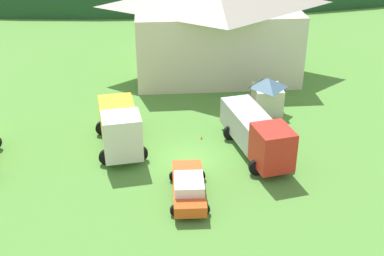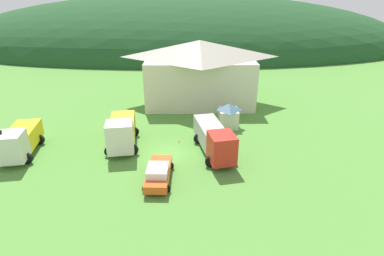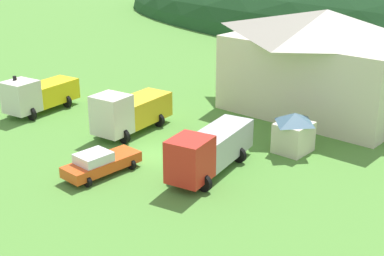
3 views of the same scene
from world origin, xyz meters
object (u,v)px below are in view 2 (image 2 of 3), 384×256
crane_truck_red (214,138)px  traffic_cone_near_pickup (179,143)px  depot_building (199,71)px  play_shed_cream (228,115)px  traffic_light_west (3,144)px  service_pickup_orange (158,173)px  flatbed_truck_yellow (18,140)px  heavy_rig_striped (122,131)px

crane_truck_red → traffic_cone_near_pickup: 4.70m
depot_building → traffic_cone_near_pickup: 15.01m
play_shed_cream → traffic_light_west: size_ratio=0.82×
play_shed_cream → service_pickup_orange: bearing=-122.4°
traffic_light_west → depot_building: bearing=44.9°
service_pickup_orange → traffic_light_west: traffic_light_west is taller
crane_truck_red → play_shed_cream: bearing=150.5°
flatbed_truck_yellow → traffic_cone_near_pickup: bearing=90.9°
depot_building → flatbed_truck_yellow: size_ratio=2.23×
depot_building → traffic_light_west: bearing=-135.1°
service_pickup_orange → crane_truck_red: bearing=135.2°
heavy_rig_striped → traffic_cone_near_pickup: bearing=90.4°
play_shed_cream → crane_truck_red: bearing=-108.3°
depot_building → play_shed_cream: depot_building is taller
depot_building → play_shed_cream: 10.71m
depot_building → crane_truck_red: (0.93, -16.57, -2.88)m
depot_building → traffic_light_west: size_ratio=4.47×
crane_truck_red → flatbed_truck_yellow: bearing=-100.9°
play_shed_cream → crane_truck_red: size_ratio=0.34×
depot_building → traffic_light_west: depot_building is taller
heavy_rig_striped → traffic_light_west: size_ratio=2.08×
flatbed_truck_yellow → traffic_light_west: (-0.33, -1.84, 0.58)m
play_shed_cream → flatbed_truck_yellow: bearing=-162.1°
play_shed_cream → heavy_rig_striped: 12.80m
play_shed_cream → crane_truck_red: 7.17m
depot_building → flatbed_truck_yellow: 24.94m
flatbed_truck_yellow → crane_truck_red: (19.23, 0.13, 0.03)m
traffic_light_west → traffic_cone_near_pickup: (15.96, 4.49, -2.23)m
play_shed_cream → traffic_cone_near_pickup: 7.40m
crane_truck_red → depot_building: bearing=171.9°
depot_building → traffic_light_west: (-18.63, -18.54, -2.33)m
flatbed_truck_yellow → service_pickup_orange: size_ratio=1.35×
crane_truck_red → traffic_cone_near_pickup: crane_truck_red is taller
flatbed_truck_yellow → service_pickup_orange: bearing=62.8°
play_shed_cream → service_pickup_orange: size_ratio=0.55×
heavy_rig_striped → traffic_cone_near_pickup: 6.21m
service_pickup_orange → traffic_cone_near_pickup: service_pickup_orange is taller
depot_building → traffic_cone_near_pickup: bearing=-100.8°
heavy_rig_striped → service_pickup_orange: heavy_rig_striped is taller
flatbed_truck_yellow → heavy_rig_striped: bearing=91.9°
heavy_rig_striped → traffic_light_west: 10.72m
flatbed_truck_yellow → traffic_cone_near_pickup: flatbed_truck_yellow is taller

